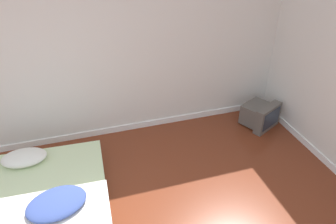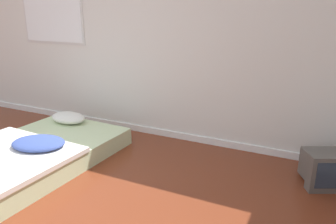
% 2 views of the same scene
% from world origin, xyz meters
% --- Properties ---
extents(wall_back, '(8.32, 0.08, 2.60)m').
position_xyz_m(wall_back, '(-0.02, 2.70, 1.29)').
color(wall_back, silver).
rests_on(wall_back, ground_plane).
extents(mattress_bed, '(1.44, 2.10, 0.36)m').
position_xyz_m(mattress_bed, '(-0.48, 1.23, 0.14)').
color(mattress_bed, beige).
rests_on(mattress_bed, ground_plane).
extents(crt_tv, '(0.59, 0.57, 0.38)m').
position_xyz_m(crt_tv, '(2.60, 2.19, 0.18)').
color(crt_tv, '#56514C').
rests_on(crt_tv, ground_plane).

